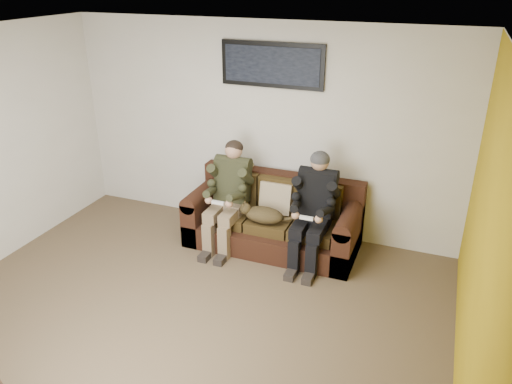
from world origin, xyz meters
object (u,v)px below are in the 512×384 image
at_px(sofa, 275,220).
at_px(person_right, 314,203).
at_px(framed_poster, 272,65).
at_px(person_left, 229,190).
at_px(cat, 263,214).

relative_size(sofa, person_right, 1.61).
bearing_deg(sofa, person_right, -17.93).
relative_size(sofa, framed_poster, 1.64).
xyz_separation_m(person_left, cat, (0.47, -0.11, -0.19)).
bearing_deg(cat, person_right, 10.31).
bearing_deg(person_left, person_right, 0.02).
bearing_deg(person_right, framed_poster, 142.17).
distance_m(cat, framed_poster, 1.73).
distance_m(sofa, cat, 0.34).
distance_m(sofa, framed_poster, 1.84).
height_order(person_left, framed_poster, framed_poster).
bearing_deg(framed_poster, cat, -77.75).
distance_m(person_left, framed_poster, 1.54).
bearing_deg(cat, sofa, 78.72).
height_order(cat, framed_poster, framed_poster).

